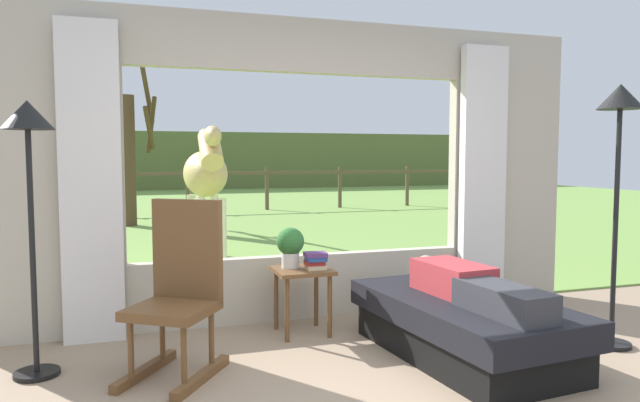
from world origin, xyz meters
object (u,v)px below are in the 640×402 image
Objects in this scene: potted_plant at (290,245)px; horse at (206,175)px; reclining_person at (468,285)px; floor_lamp_right at (619,136)px; side_table at (302,280)px; floor_lamp_left at (29,155)px; pasture_tree at (130,156)px; book_stack at (315,260)px; rocking_chair at (180,290)px; recliner_sofa at (463,326)px.

potted_plant is 0.18× the size of horse.
floor_lamp_right is at bearing -9.26° from reclining_person.
potted_plant is (-0.08, 0.06, 0.28)m from side_table.
floor_lamp_left is 8.18m from pasture_tree.
pasture_tree is (-3.30, 8.85, -0.15)m from floor_lamp_right.
floor_lamp_left reaches higher than reclining_person.
rocking_chair is at bearing -154.91° from book_stack.
pasture_tree is at bearing 98.56° from recliner_sofa.
reclining_person is at bearing 23.36° from rocking_chair.
side_table is 3.39m from horse.
floor_lamp_left is 0.56× the size of pasture_tree.
recliner_sofa is at bearing 24.82° from rocking_chair.
potted_plant reaches higher than reclining_person.
rocking_chair reaches higher than potted_plant.
floor_lamp_right reaches higher than rocking_chair.
horse is (-2.39, 4.32, -0.39)m from floor_lamp_right.
rocking_chair is (-1.89, 0.32, 0.33)m from recliner_sofa.
floor_lamp_left is at bearing 162.57° from reclining_person.
floor_lamp_left is at bearing -172.26° from book_stack.
reclining_person is at bearing -12.28° from floor_lamp_left.
book_stack is at bearing 7.74° from floor_lamp_left.
recliner_sofa is 0.93× the size of floor_lamp_right.
side_table is (0.99, 0.57, -0.12)m from rocking_chair.
book_stack is (0.17, -0.12, -0.11)m from potted_plant.
pasture_tree reaches higher than floor_lamp_left.
reclining_person is 1.41m from potted_plant.
reclining_person is 1.93m from rocking_chair.
reclining_person is 4.49× the size of potted_plant.
rocking_chair is 0.62× the size of horse.
reclining_person reaches higher than recliner_sofa.
horse reaches higher than floor_lamp_left.
recliner_sofa is 5.54× the size of potted_plant.
pasture_tree is (-1.14, 7.77, 0.69)m from potted_plant.
recliner_sofa is 0.57× the size of pasture_tree.
potted_plant is 0.24m from book_stack.
rocking_chair is at bearing 163.92° from reclining_person.
potted_plant is 2.56m from floor_lamp_right.
floor_lamp_right is at bearing 25.94° from rocking_chair.
horse is at bearing 95.46° from side_table.
book_stack is 0.10× the size of horse.
recliner_sofa is at bearing -11.29° from floor_lamp_left.
potted_plant is at bearing 131.06° from recliner_sofa.
book_stack is at bearing 98.58° from horse.
floor_lamp_right reaches higher than potted_plant.
floor_lamp_left is (-1.79, -0.39, 0.71)m from potted_plant.
pasture_tree is (-1.31, 7.89, 0.81)m from book_stack.
pasture_tree is at bearing 110.45° from floor_lamp_right.
pasture_tree is at bearing 98.49° from reclining_person.
reclining_person is at bearing -95.15° from recliner_sofa.
floor_lamp_left is at bearing -160.84° from rocking_chair.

